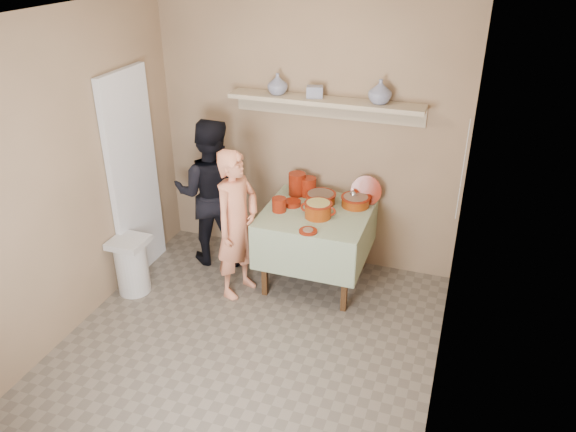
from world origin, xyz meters
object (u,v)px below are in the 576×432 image
at_px(cazuela_rice, 318,208).
at_px(serving_table, 317,222).
at_px(person_cook, 237,224).
at_px(trash_bin, 132,265).
at_px(person_helper, 211,192).

bearing_deg(cazuela_rice, serving_table, 110.40).
bearing_deg(person_cook, trash_bin, 125.68).
distance_m(person_helper, cazuela_rice, 1.17).
relative_size(person_helper, cazuela_rice, 4.57).
xyz_separation_m(person_helper, trash_bin, (-0.46, -0.79, -0.47)).
height_order(serving_table, trash_bin, serving_table).
bearing_deg(serving_table, person_cook, -147.92).
bearing_deg(trash_bin, person_helper, 59.83).
relative_size(person_cook, trash_bin, 2.53).
bearing_deg(serving_table, trash_bin, -155.10).
height_order(person_cook, person_helper, person_helper).
bearing_deg(person_cook, serving_table, -41.80).
distance_m(person_cook, person_helper, 0.67).
height_order(person_helper, serving_table, person_helper).
relative_size(person_helper, trash_bin, 2.70).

